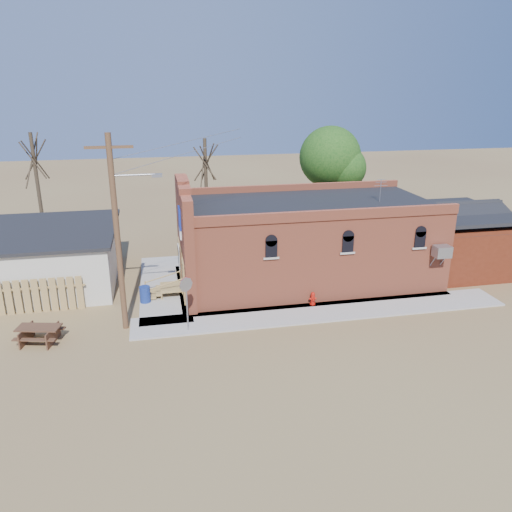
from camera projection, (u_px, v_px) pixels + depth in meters
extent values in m
plane|color=brown|center=(300.00, 323.00, 23.98)|extent=(120.00, 120.00, 0.00)
cube|color=#9E9991|center=(324.00, 312.00, 25.08)|extent=(19.00, 2.20, 0.08)
cube|color=#9E9991|center=(164.00, 286.00, 28.34)|extent=(2.60, 10.00, 0.08)
cube|color=#CB5D3E|center=(308.00, 243.00, 28.72)|extent=(14.00, 7.00, 4.50)
cube|color=black|center=(309.00, 204.00, 27.97)|extent=(13.80, 6.80, 0.12)
cube|color=#CB5D3E|center=(185.00, 239.00, 27.19)|extent=(0.50, 7.40, 5.80)
cube|color=#162897|center=(180.00, 226.00, 25.66)|extent=(0.08, 1.10, 1.56)
cube|color=gray|center=(442.00, 251.00, 26.10)|extent=(0.85, 0.65, 0.60)
cube|color=#4F1B0D|center=(455.00, 243.00, 30.72)|extent=(5.00, 6.00, 3.20)
cylinder|color=#523C20|center=(117.00, 237.00, 22.08)|extent=(0.26, 0.26, 9.00)
cube|color=#523C20|center=(109.00, 147.00, 20.80)|extent=(2.00, 0.12, 0.12)
cylinder|color=gray|center=(133.00, 175.00, 21.37)|extent=(1.80, 0.08, 0.08)
cube|color=gray|center=(157.00, 175.00, 21.57)|extent=(0.45, 0.22, 0.14)
cylinder|color=#453927|center=(206.00, 194.00, 34.23)|extent=(0.24, 0.24, 7.50)
cylinder|color=#453927|center=(39.00, 194.00, 33.00)|extent=(0.24, 0.24, 8.00)
cylinder|color=#453927|center=(328.00, 196.00, 36.59)|extent=(0.28, 0.28, 6.30)
sphere|color=#133F12|center=(330.00, 157.00, 35.68)|extent=(4.40, 4.40, 4.40)
cylinder|color=#AA1209|center=(312.00, 304.00, 25.84)|extent=(0.32, 0.32, 0.06)
cylinder|color=#AA1209|center=(313.00, 299.00, 25.74)|extent=(0.22, 0.22, 0.52)
sphere|color=#AA1209|center=(313.00, 294.00, 25.66)|extent=(0.21, 0.21, 0.21)
cylinder|color=#AA1209|center=(313.00, 300.00, 25.62)|extent=(0.10, 0.12, 0.09)
cylinder|color=#AA1209|center=(310.00, 299.00, 25.72)|extent=(0.12, 0.10, 0.09)
cylinder|color=#AA1209|center=(315.00, 299.00, 25.77)|extent=(0.12, 0.10, 0.09)
cylinder|color=gray|center=(187.00, 306.00, 22.81)|extent=(0.07, 0.07, 2.37)
cylinder|color=gray|center=(186.00, 285.00, 22.44)|extent=(0.62, 0.41, 0.71)
cylinder|color=#B50A13|center=(186.00, 284.00, 22.48)|extent=(0.62, 0.41, 0.71)
cylinder|color=navy|center=(145.00, 294.00, 26.02)|extent=(0.66, 0.66, 0.86)
cube|color=#4C2E1E|center=(26.00, 335.00, 22.10)|extent=(0.38, 1.42, 0.72)
cube|color=#4C2E1E|center=(54.00, 335.00, 22.07)|extent=(0.38, 1.42, 0.72)
cube|color=#4C2E1E|center=(38.00, 327.00, 21.96)|extent=(1.99, 1.22, 0.06)
cube|color=#4C2E1E|center=(34.00, 340.00, 21.53)|extent=(1.86, 0.67, 0.05)
cube|color=#4C2E1E|center=(45.00, 328.00, 22.60)|extent=(1.86, 0.67, 0.05)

